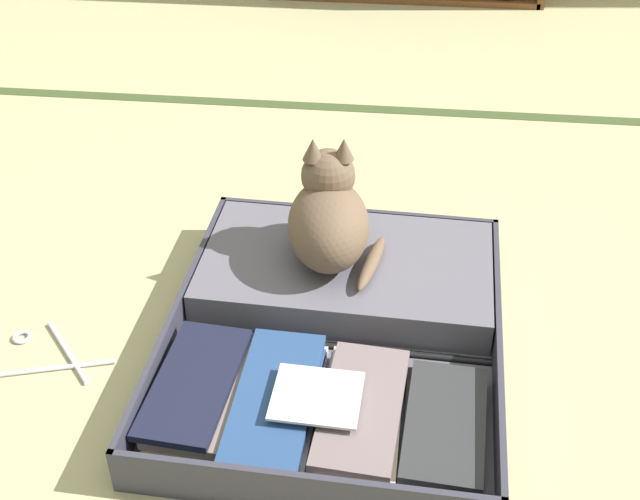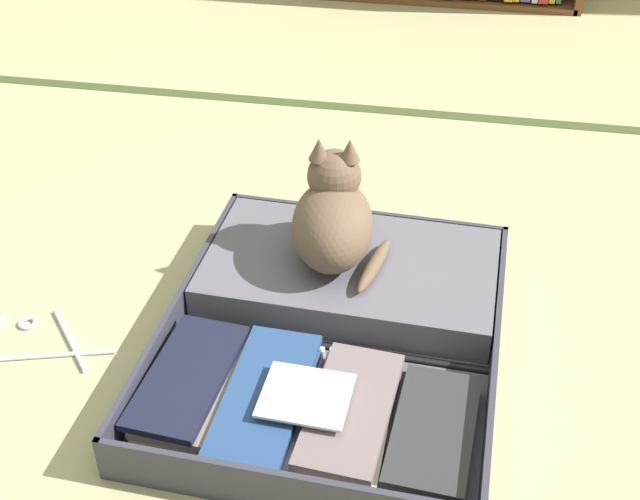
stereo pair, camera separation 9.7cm
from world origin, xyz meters
TOP-DOWN VIEW (x-y plane):
  - ground_plane at (0.00, 0.00)m, footprint 10.00×10.00m
  - tatami_border at (0.00, 1.14)m, footprint 4.80×0.05m
  - open_suitcase at (-0.09, 0.05)m, footprint 0.71×0.85m
  - black_cat at (-0.12, 0.22)m, footprint 0.24×0.29m
  - clothes_hanger at (-0.74, -0.10)m, footprint 0.39×0.25m

SIDE VIEW (x-z plane):
  - ground_plane at x=0.00m, z-range 0.00..0.00m
  - tatami_border at x=0.00m, z-range 0.00..0.00m
  - clothes_hanger at x=-0.74m, z-range 0.00..0.01m
  - open_suitcase at x=-0.09m, z-range -0.01..0.09m
  - black_cat at x=-0.12m, z-range 0.06..0.34m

